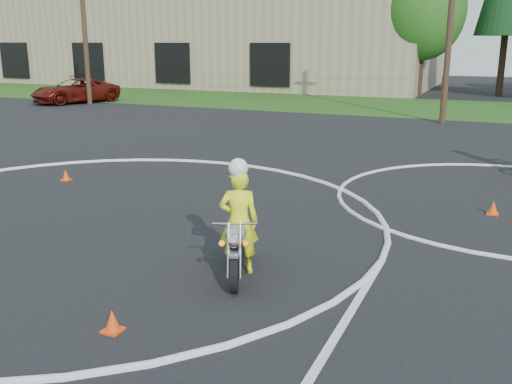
% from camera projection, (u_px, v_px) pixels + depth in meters
% --- Properties ---
extents(grass_strip, '(120.00, 10.00, 0.02)m').
position_uv_depth(grass_strip, '(364.00, 105.00, 33.16)').
color(grass_strip, '#1E4714').
rests_on(grass_strip, ground).
extents(course_markings, '(19.05, 19.05, 0.12)m').
position_uv_depth(course_markings, '(217.00, 213.00, 12.28)').
color(course_markings, silver).
rests_on(course_markings, ground).
extents(primary_motorcycle, '(0.92, 1.81, 1.01)m').
position_uv_depth(primary_motorcycle, '(236.00, 246.00, 8.95)').
color(primary_motorcycle, black).
rests_on(primary_motorcycle, ground).
extents(rider_primary_grp, '(0.73, 0.62, 1.87)m').
position_uv_depth(rider_primary_grp, '(239.00, 218.00, 8.96)').
color(rider_primary_grp, '#F4FF1A').
rests_on(rider_primary_grp, ground).
extents(pickup_grp, '(4.25, 5.67, 1.43)m').
position_uv_depth(pickup_grp, '(75.00, 91.00, 34.28)').
color(pickup_grp, '#510F09').
rests_on(pickup_grp, ground).
extents(traffic_cones, '(15.13, 9.10, 0.30)m').
position_uv_depth(traffic_cones, '(332.00, 224.00, 11.15)').
color(traffic_cones, '#EF460C').
rests_on(traffic_cones, ground).
extents(warehouse, '(41.00, 17.00, 8.30)m').
position_uv_depth(warehouse, '(201.00, 35.00, 50.61)').
color(warehouse, tan).
rests_on(warehouse, ground).
extents(utility_poles, '(41.60, 1.12, 10.00)m').
position_uv_depth(utility_poles, '(452.00, 3.00, 24.57)').
color(utility_poles, '#473321').
rests_on(utility_poles, ground).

